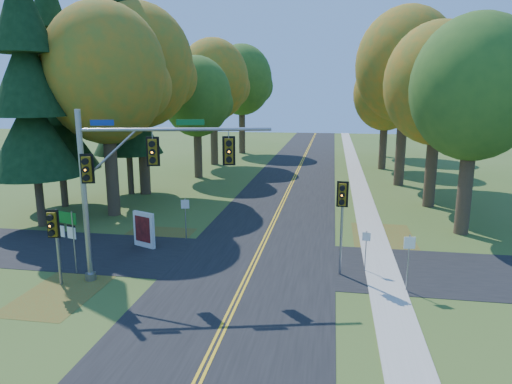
% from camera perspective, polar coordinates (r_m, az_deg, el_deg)
% --- Properties ---
extents(ground, '(160.00, 160.00, 0.00)m').
position_cam_1_polar(ground, '(21.43, -1.05, -10.53)').
color(ground, '#38541D').
rests_on(ground, ground).
extents(road_main, '(8.00, 160.00, 0.02)m').
position_cam_1_polar(road_main, '(21.42, -1.05, -10.50)').
color(road_main, black).
rests_on(road_main, ground).
extents(road_cross, '(60.00, 6.00, 0.02)m').
position_cam_1_polar(road_cross, '(23.25, -0.14, -8.63)').
color(road_cross, black).
rests_on(road_cross, ground).
extents(centerline_left, '(0.10, 160.00, 0.01)m').
position_cam_1_polar(centerline_left, '(21.43, -1.32, -10.45)').
color(centerline_left, gold).
rests_on(centerline_left, road_main).
extents(centerline_right, '(0.10, 160.00, 0.01)m').
position_cam_1_polar(centerline_right, '(21.40, -0.78, -10.48)').
color(centerline_right, gold).
rests_on(centerline_right, road_main).
extents(sidewalk_east, '(1.60, 160.00, 0.06)m').
position_cam_1_polar(sidewalk_east, '(21.25, 15.94, -11.13)').
color(sidewalk_east, '#9E998E').
rests_on(sidewalk_east, ground).
extents(leaf_patch_w_near, '(4.00, 6.00, 0.00)m').
position_cam_1_polar(leaf_patch_w_near, '(26.84, -13.29, -6.09)').
color(leaf_patch_w_near, brown).
rests_on(leaf_patch_w_near, ground).
extents(leaf_patch_e, '(3.50, 8.00, 0.00)m').
position_cam_1_polar(leaf_patch_e, '(26.92, 15.86, -6.18)').
color(leaf_patch_e, brown).
rests_on(leaf_patch_e, ground).
extents(leaf_patch_w_far, '(3.00, 5.00, 0.00)m').
position_cam_1_polar(leaf_patch_w_far, '(21.51, -23.13, -11.45)').
color(leaf_patch_w_far, brown).
rests_on(leaf_patch_w_far, ground).
extents(tree_w_a, '(8.00, 8.00, 14.15)m').
position_cam_1_polar(tree_w_a, '(32.40, -18.15, 13.75)').
color(tree_w_a, '#38281C').
rests_on(tree_w_a, ground).
extents(tree_e_a, '(7.20, 7.20, 12.73)m').
position_cam_1_polar(tree_e_a, '(29.29, 25.76, 11.52)').
color(tree_e_a, '#38281C').
rests_on(tree_e_a, ground).
extents(tree_w_b, '(8.60, 8.60, 15.38)m').
position_cam_1_polar(tree_w_b, '(38.94, -14.23, 14.91)').
color(tree_w_b, '#38281C').
rests_on(tree_w_b, ground).
extents(tree_e_b, '(7.60, 7.60, 13.33)m').
position_cam_1_polar(tree_e_b, '(35.76, 21.87, 12.34)').
color(tree_e_b, '#38281C').
rests_on(tree_e_b, ground).
extents(tree_w_c, '(6.80, 6.80, 11.91)m').
position_cam_1_polar(tree_w_c, '(45.83, -7.34, 11.68)').
color(tree_w_c, '#38281C').
rests_on(tree_w_c, ground).
extents(tree_e_c, '(8.80, 8.80, 15.79)m').
position_cam_1_polar(tree_e_c, '(43.63, 18.35, 14.73)').
color(tree_e_c, '#38281C').
rests_on(tree_e_c, ground).
extents(tree_w_d, '(8.20, 8.20, 14.56)m').
position_cam_1_polar(tree_w_d, '(54.40, -5.29, 13.72)').
color(tree_w_d, '#38281C').
rests_on(tree_w_d, ground).
extents(tree_e_d, '(7.00, 7.00, 12.32)m').
position_cam_1_polar(tree_e_d, '(52.60, 16.00, 11.69)').
color(tree_e_d, '#38281C').
rests_on(tree_e_d, ground).
extents(tree_w_e, '(8.40, 8.40, 14.97)m').
position_cam_1_polar(tree_w_e, '(64.77, -1.71, 13.78)').
color(tree_w_e, '#38281C').
rests_on(tree_w_e, ground).
extents(tree_e_e, '(7.80, 7.80, 13.74)m').
position_cam_1_polar(tree_e_e, '(63.38, 16.11, 12.56)').
color(tree_e_e, '#38281C').
rests_on(tree_e_e, ground).
extents(pine_a, '(5.60, 5.60, 19.48)m').
position_cam_1_polar(pine_a, '(31.25, -26.67, 12.60)').
color(pine_a, '#38281C').
rests_on(pine_a, ground).
extents(pine_b, '(5.60, 5.60, 17.31)m').
position_cam_1_polar(pine_b, '(36.22, -23.79, 11.00)').
color(pine_b, '#38281C').
rests_on(pine_b, ground).
extents(pine_c, '(5.60, 5.60, 20.56)m').
position_cam_1_polar(pine_c, '(39.17, -16.11, 13.80)').
color(pine_c, '#38281C').
rests_on(pine_c, ground).
extents(traffic_mast, '(8.22, 2.45, 7.64)m').
position_cam_1_polar(traffic_mast, '(20.52, -15.36, 2.33)').
color(traffic_mast, gray).
rests_on(traffic_mast, ground).
extents(east_signal_pole, '(0.52, 0.60, 4.48)m').
position_cam_1_polar(east_signal_pole, '(20.81, 10.71, -1.58)').
color(east_signal_pole, gray).
rests_on(east_signal_pole, ground).
extents(ped_signal_pole, '(0.55, 0.64, 3.47)m').
position_cam_1_polar(ped_signal_pole, '(21.35, -23.95, -4.35)').
color(ped_signal_pole, gray).
rests_on(ped_signal_pole, ground).
extents(route_sign_cluster, '(1.36, 0.42, 3.01)m').
position_cam_1_polar(route_sign_cluster, '(23.09, -22.71, -4.24)').
color(route_sign_cluster, gray).
rests_on(route_sign_cluster, ground).
extents(info_kiosk, '(1.39, 0.75, 1.98)m').
position_cam_1_polar(info_kiosk, '(25.76, -13.83, -4.61)').
color(info_kiosk, silver).
rests_on(info_kiosk, ground).
extents(reg_sign_e_north, '(0.38, 0.07, 2.00)m').
position_cam_1_polar(reg_sign_e_north, '(22.14, 13.60, -6.33)').
color(reg_sign_e_north, gray).
rests_on(reg_sign_e_north, ground).
extents(reg_sign_e_south, '(0.48, 0.12, 2.52)m').
position_cam_1_polar(reg_sign_e_south, '(20.36, 18.55, -7.24)').
color(reg_sign_e_south, gray).
rests_on(reg_sign_e_south, ground).
extents(reg_sign_w, '(0.46, 0.14, 2.44)m').
position_cam_1_polar(reg_sign_w, '(26.40, -8.83, -2.44)').
color(reg_sign_w, gray).
rests_on(reg_sign_w, ground).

